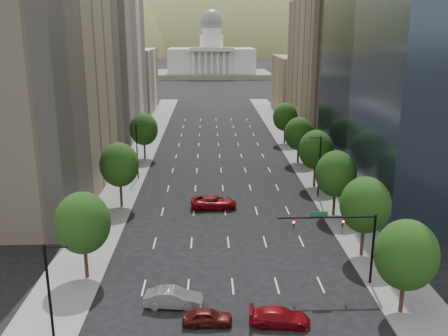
{
  "coord_description": "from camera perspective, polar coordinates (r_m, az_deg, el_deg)",
  "views": [
    {
      "loc": [
        -2.19,
        -11.4,
        23.1
      ],
      "look_at": [
        -0.4,
        42.68,
        8.0
      ],
      "focal_mm": 39.46,
      "sensor_mm": 36.0,
      "label": 1
    }
  ],
  "objects": [
    {
      "name": "tree_right_2",
      "position": [
        64.01,
        12.83,
        -0.67
      ],
      "size": [
        5.2,
        5.2,
        8.61
      ],
      "color": "#382316",
      "rests_on": "ground"
    },
    {
      "name": "sidewalk_left",
      "position": [
        76.2,
        -11.88,
        -2.34
      ],
      "size": [
        6.0,
        200.0,
        0.15
      ],
      "primitive_type": "cube",
      "color": "slate",
      "rests_on": "ground"
    },
    {
      "name": "streetlight_rn",
      "position": [
        70.62,
        10.95,
        0.32
      ],
      "size": [
        1.7,
        0.2,
        9.0
      ],
      "color": "black",
      "rests_on": "ground"
    },
    {
      "name": "tree_left_2",
      "position": [
        91.85,
        -9.28,
        4.45
      ],
      "size": [
        5.2,
        5.2,
        8.68
      ],
      "color": "#382316",
      "rests_on": "ground"
    },
    {
      "name": "streetlight_ls",
      "position": [
        38.03,
        -19.45,
        -14.07
      ],
      "size": [
        1.7,
        0.2,
        9.0
      ],
      "color": "black",
      "rests_on": "ground"
    },
    {
      "name": "foothills",
      "position": [
        614.93,
        1.57,
        9.9
      ],
      "size": [
        720.0,
        413.0,
        263.0
      ],
      "color": "olive",
      "rests_on": "ground"
    },
    {
      "name": "tree_left_0",
      "position": [
        48.21,
        -16.04,
        -6.14
      ],
      "size": [
        5.2,
        5.2,
        8.75
      ],
      "color": "#382316",
      "rests_on": "ground"
    },
    {
      "name": "tree_right_0",
      "position": [
        43.6,
        20.37,
        -9.42
      ],
      "size": [
        5.2,
        5.2,
        8.39
      ],
      "color": "#382316",
      "rests_on": "ground"
    },
    {
      "name": "tree_right_4",
      "position": [
        88.7,
        8.68,
        3.94
      ],
      "size": [
        5.2,
        5.2,
        8.46
      ],
      "color": "#382316",
      "rests_on": "ground"
    },
    {
      "name": "streetlight_ln",
      "position": [
        79.36,
        -10.0,
        2.05
      ],
      "size": [
        1.7,
        0.2,
        9.0
      ],
      "color": "black",
      "rests_on": "ground"
    },
    {
      "name": "tree_right_3",
      "position": [
        75.21,
        10.59,
        2.09
      ],
      "size": [
        5.2,
        5.2,
        8.89
      ],
      "color": "#382316",
      "rests_on": "ground"
    },
    {
      "name": "midrise_cream_left",
      "position": [
        116.79,
        -13.48,
        12.43
      ],
      "size": [
        14.0,
        30.0,
        35.0
      ],
      "primitive_type": "cube",
      "color": "beige",
      "rests_on": "ground"
    },
    {
      "name": "tree_right_1",
      "position": [
        53.01,
        16.04,
        -4.15
      ],
      "size": [
        5.2,
        5.2,
        8.75
      ],
      "color": "#382316",
      "rests_on": "ground"
    },
    {
      "name": "traffic_signal",
      "position": [
        46.87,
        14.12,
        -7.39
      ],
      "size": [
        9.12,
        0.4,
        7.38
      ],
      "color": "black",
      "rests_on": "ground"
    },
    {
      "name": "filler_left",
      "position": [
        149.82,
        -10.81,
        9.92
      ],
      "size": [
        14.0,
        26.0,
        18.0
      ],
      "primitive_type": "cube",
      "color": "beige",
      "rests_on": "ground"
    },
    {
      "name": "car_silver",
      "position": [
        44.2,
        -5.87,
        -14.75
      ],
      "size": [
        5.18,
        2.26,
        1.66
      ],
      "primitive_type": "imported",
      "rotation": [
        0.0,
        0.0,
        1.47
      ],
      "color": "gray",
      "rests_on": "ground"
    },
    {
      "name": "car_maroon",
      "position": [
        41.76,
        -1.94,
        -16.87
      ],
      "size": [
        4.09,
        1.71,
        1.38
      ],
      "primitive_type": "imported",
      "rotation": [
        0.0,
        0.0,
        1.55
      ],
      "color": "#470F0B",
      "rests_on": "ground"
    },
    {
      "name": "tree_right_5",
      "position": [
        104.14,
        7.11,
        5.88
      ],
      "size": [
        5.2,
        5.2,
        8.75
      ],
      "color": "#382316",
      "rests_on": "ground"
    },
    {
      "name": "sidewalk_right",
      "position": [
        77.08,
        11.47,
        -2.11
      ],
      "size": [
        6.0,
        200.0,
        0.15
      ],
      "primitive_type": "cube",
      "color": "slate",
      "rests_on": "ground"
    },
    {
      "name": "capitol",
      "position": [
        261.52,
        -1.45,
        12.4
      ],
      "size": [
        60.0,
        40.0,
        35.2
      ],
      "color": "#596647",
      "rests_on": "ground"
    },
    {
      "name": "filler_right",
      "position": [
        147.71,
        8.84,
        9.54
      ],
      "size": [
        14.0,
        26.0,
        16.0
      ],
      "primitive_type": "cube",
      "color": "#8C7759",
      "rests_on": "ground"
    },
    {
      "name": "car_red_far",
      "position": [
        66.41,
        -1.2,
        -3.98
      ],
      "size": [
        6.23,
        2.97,
        1.71
      ],
      "primitive_type": "imported",
      "rotation": [
        0.0,
        0.0,
        1.59
      ],
      "color": "maroon",
      "rests_on": "ground"
    },
    {
      "name": "parking_tan_right",
      "position": [
        114.96,
        12.02,
        11.22
      ],
      "size": [
        14.0,
        30.0,
        30.0
      ],
      "primitive_type": "cube",
      "color": "#8C7759",
      "rests_on": "ground"
    },
    {
      "name": "car_red_near",
      "position": [
        41.95,
        6.47,
        -16.76
      ],
      "size": [
        5.16,
        2.57,
        1.44
      ],
      "primitive_type": "imported",
      "rotation": [
        0.0,
        0.0,
        1.46
      ],
      "color": "maroon",
      "rests_on": "ground"
    },
    {
      "name": "tree_left_1",
      "position": [
        66.73,
        -12.03,
        0.36
      ],
      "size": [
        5.2,
        5.2,
        8.97
      ],
      "color": "#382316",
      "rests_on": "ground"
    }
  ]
}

